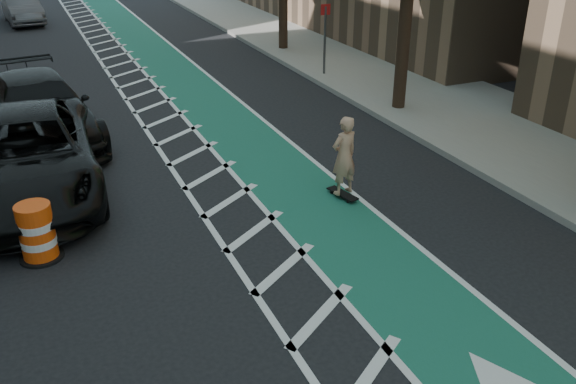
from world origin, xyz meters
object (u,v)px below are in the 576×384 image
suv_near (25,155)px  suv_far (39,110)px  barrel_a (37,233)px  skateboarder (344,156)px

suv_near → suv_far: size_ratio=1.09×
suv_near → barrel_a: 2.88m
skateboarder → barrel_a: (-5.90, 0.01, -0.46)m
suv_near → suv_far: 3.19m
suv_far → barrel_a: (-0.45, -6.01, -0.34)m
skateboarder → barrel_a: size_ratio=1.63×
suv_far → barrel_a: bearing=-101.8°
suv_near → suv_far: suv_near is taller
suv_near → barrel_a: suv_near is taller
skateboarder → suv_near: size_ratio=0.27×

